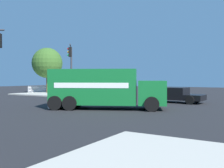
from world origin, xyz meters
TOP-DOWN VIEW (x-y plane):
  - ground_plane at (0.00, 0.00)m, footprint 100.00×100.00m
  - sidewalk_corner_near at (-12.60, -12.60)m, footprint 11.68×11.68m
  - delivery_truck at (-0.04, 1.29)m, footprint 5.76×8.49m
  - traffic_light_secondary at (-6.07, -6.87)m, footprint 3.77×3.05m
  - pickup_black at (-7.47, 4.27)m, footprint 2.50×5.31m
  - pedestrian_near_corner at (-12.91, -9.64)m, footprint 0.51×0.32m
  - picket_fence_run at (-12.60, -18.19)m, footprint 5.32×0.05m
  - shade_tree_near at (-11.43, -15.82)m, footprint 4.36×4.36m

SIDE VIEW (x-z plane):
  - ground_plane at x=0.00m, z-range 0.00..0.00m
  - sidewalk_corner_near at x=-12.60m, z-range 0.00..0.14m
  - picket_fence_run at x=-12.60m, z-range 0.15..1.10m
  - pickup_black at x=-7.47m, z-range 0.04..1.42m
  - pedestrian_near_corner at x=-12.91m, z-range 0.25..1.92m
  - delivery_truck at x=-0.04m, z-range 0.06..2.93m
  - traffic_light_secondary at x=-6.07m, z-range 1.07..6.70m
  - shade_tree_near at x=-11.43m, z-range 1.18..7.64m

